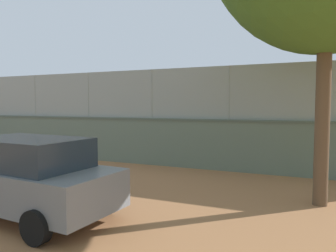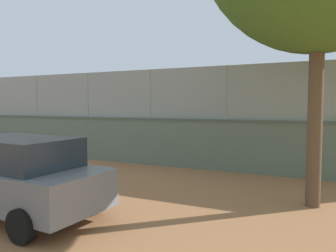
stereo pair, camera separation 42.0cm
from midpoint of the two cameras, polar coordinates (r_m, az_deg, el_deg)
ground_plane at (r=23.55m, az=4.41°, el=-2.10°), size 260.00×260.00×0.00m
perimeter_wall at (r=14.72m, az=-14.63°, el=-2.04°), size 25.45×0.57×1.87m
fence_panel_on_wall at (r=14.65m, az=-14.75°, el=5.37°), size 25.01×0.21×1.94m
player_near_wall_returning at (r=14.16m, az=8.92°, el=-2.25°), size 0.75×1.03×1.58m
player_crossing_court at (r=18.42m, az=8.88°, el=-0.62°), size 0.79×1.27×1.70m
player_baseline_waiting at (r=16.82m, az=-4.51°, el=-1.52°), size 1.18×0.69×1.47m
sports_ball at (r=12.27m, az=12.57°, el=-7.28°), size 0.14×0.14×0.14m
spare_ball_by_wall at (r=19.75m, az=-27.92°, el=-3.39°), size 0.18×0.18×0.18m
parked_car_grey at (r=7.76m, az=-25.81°, el=-7.97°), size 4.60×2.23×1.70m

